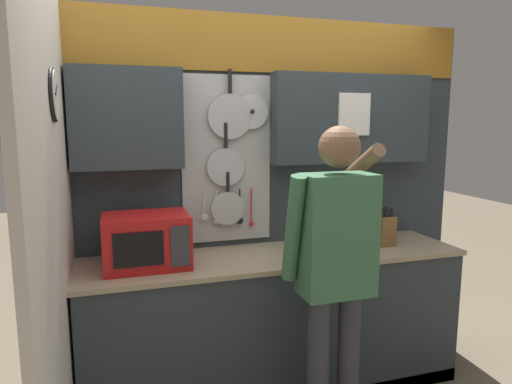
{
  "coord_description": "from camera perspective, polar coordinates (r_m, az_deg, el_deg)",
  "views": [
    {
      "loc": [
        -0.96,
        -2.63,
        1.76
      ],
      "look_at": [
        -0.07,
        0.19,
        1.29
      ],
      "focal_mm": 32.0,
      "sensor_mm": 36.0,
      "label": 1
    }
  ],
  "objects": [
    {
      "name": "back_wall_unit",
      "position": [
        3.08,
        1.28,
        3.38
      ],
      "size": [
        3.0,
        0.22,
        2.43
      ],
      "color": "#2D383D",
      "rests_on": "ground_plane"
    },
    {
      "name": "side_wall",
      "position": [
        2.3,
        -23.85,
        -5.26
      ],
      "size": [
        0.07,
        1.6,
        2.43
      ],
      "color": "silver",
      "rests_on": "ground_plane"
    },
    {
      "name": "base_cabinet_counter",
      "position": [
        3.09,
        2.47,
        -16.01
      ],
      "size": [
        2.43,
        0.61,
        0.92
      ],
      "color": "#2D383D",
      "rests_on": "ground_plane"
    },
    {
      "name": "utensil_crock",
      "position": [
        3.12,
        11.72,
        -5.49
      ],
      "size": [
        0.13,
        0.13,
        0.34
      ],
      "color": "white",
      "rests_on": "base_cabinet_counter"
    },
    {
      "name": "person",
      "position": [
        2.45,
        9.87,
        -8.28
      ],
      "size": [
        0.54,
        0.62,
        1.73
      ],
      "color": "#383842",
      "rests_on": "ground_plane"
    },
    {
      "name": "knife_block",
      "position": [
        3.23,
        15.69,
        -4.57
      ],
      "size": [
        0.11,
        0.15,
        0.27
      ],
      "color": "brown",
      "rests_on": "base_cabinet_counter"
    },
    {
      "name": "microwave",
      "position": [
        2.72,
        -13.53,
        -5.93
      ],
      "size": [
        0.48,
        0.36,
        0.31
      ],
      "color": "red",
      "rests_on": "base_cabinet_counter"
    }
  ]
}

